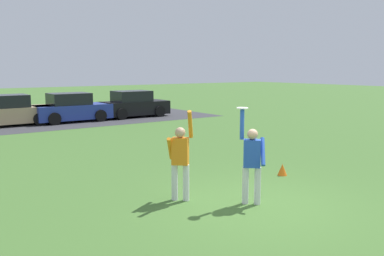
{
  "coord_description": "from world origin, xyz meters",
  "views": [
    {
      "loc": [
        -6.17,
        -6.1,
        2.92
      ],
      "look_at": [
        -0.62,
        1.57,
        1.55
      ],
      "focal_mm": 38.49,
      "sensor_mm": 36.0,
      "label": 1
    }
  ],
  "objects": [
    {
      "name": "parking_strip",
      "position": [
        1.97,
        16.53,
        0.0
      ],
      "size": [
        16.71,
        6.4,
        0.01
      ],
      "primitive_type": "cube",
      "color": "#38383D",
      "rests_on": "ground_plane"
    },
    {
      "name": "field_cone_orange",
      "position": [
        2.33,
        1.39,
        0.16
      ],
      "size": [
        0.26,
        0.26,
        0.32
      ],
      "primitive_type": "cone",
      "color": "orange",
      "rests_on": "ground_plane"
    },
    {
      "name": "person_catcher",
      "position": [
        -0.06,
        0.14,
        0.98
      ],
      "size": [
        0.55,
        0.56,
        2.08
      ],
      "rotation": [
        0.0,
        0.0,
        2.36
      ],
      "color": "silver",
      "rests_on": "ground_plane"
    },
    {
      "name": "ground_plane",
      "position": [
        0.0,
        0.0,
        0.0
      ],
      "size": [
        120.0,
        120.0,
        0.0
      ],
      "primitive_type": "plane",
      "color": "#426B2D"
    },
    {
      "name": "person_defender",
      "position": [
        -1.17,
        1.25,
        0.98
      ],
      "size": [
        0.65,
        0.66,
        2.05
      ],
      "rotation": [
        0.0,
        0.0,
        5.5
      ],
      "color": "silver",
      "rests_on": "ground_plane"
    },
    {
      "name": "parked_car_blue",
      "position": [
        1.7,
        16.16,
        0.73
      ],
      "size": [
        4.11,
        2.07,
        1.59
      ],
      "rotation": [
        0.0,
        0.0,
        -0.01
      ],
      "color": "#233893",
      "rests_on": "ground_plane"
    },
    {
      "name": "frisbee_disc",
      "position": [
        -0.22,
        0.3,
        2.09
      ],
      "size": [
        0.24,
        0.24,
        0.02
      ],
      "primitive_type": "cylinder",
      "color": "white",
      "rests_on": "person_catcher"
    },
    {
      "name": "parked_car_black",
      "position": [
        5.57,
        16.19,
        0.73
      ],
      "size": [
        4.11,
        2.07,
        1.59
      ],
      "rotation": [
        0.0,
        0.0,
        -0.01
      ],
      "color": "black",
      "rests_on": "ground_plane"
    },
    {
      "name": "parked_car_tan",
      "position": [
        -1.49,
        16.49,
        0.73
      ],
      "size": [
        4.11,
        2.07,
        1.59
      ],
      "rotation": [
        0.0,
        0.0,
        -0.01
      ],
      "color": "tan",
      "rests_on": "ground_plane"
    }
  ]
}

